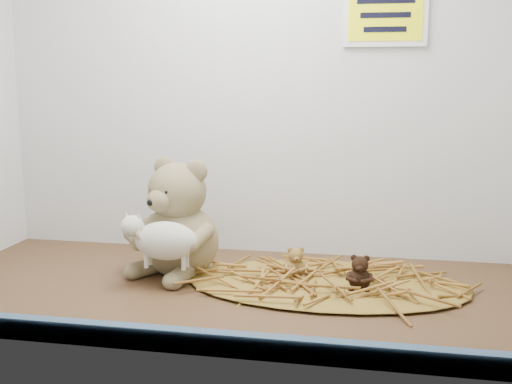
% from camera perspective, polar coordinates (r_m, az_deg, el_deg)
% --- Properties ---
extents(alcove_shell, '(1.20, 0.60, 0.90)m').
position_cam_1_polar(alcove_shell, '(1.31, -2.24, 11.61)').
color(alcove_shell, '#402A16').
rests_on(alcove_shell, ground).
extents(front_rail, '(1.19, 0.02, 0.04)m').
position_cam_1_polar(front_rail, '(1.02, -7.01, -12.90)').
color(front_rail, '#3C5873').
rests_on(front_rail, shelf_floor).
extents(straw_bed, '(0.57, 0.33, 0.01)m').
position_cam_1_polar(straw_bed, '(1.32, 6.29, -8.09)').
color(straw_bed, brown).
rests_on(straw_bed, shelf_floor).
extents(main_teddy, '(0.27, 0.28, 0.25)m').
position_cam_1_polar(main_teddy, '(1.37, -6.82, -2.18)').
color(main_teddy, '#887754').
rests_on(main_teddy, shelf_floor).
extents(toy_lamb, '(0.17, 0.10, 0.11)m').
position_cam_1_polar(toy_lamb, '(1.30, -8.00, -4.32)').
color(toy_lamb, silver).
rests_on(toy_lamb, main_teddy).
extents(mini_teddy_tan, '(0.06, 0.06, 0.06)m').
position_cam_1_polar(mini_teddy_tan, '(1.34, 3.56, -6.12)').
color(mini_teddy_tan, olive).
rests_on(mini_teddy_tan, straw_bed).
extents(mini_teddy_brown, '(0.05, 0.06, 0.07)m').
position_cam_1_polar(mini_teddy_brown, '(1.28, 9.22, -6.90)').
color(mini_teddy_brown, black).
rests_on(mini_teddy_brown, straw_bed).
extents(wall_sign, '(0.16, 0.01, 0.11)m').
position_cam_1_polar(wall_sign, '(1.48, 11.43, 15.14)').
color(wall_sign, '#EFEE0C').
rests_on(wall_sign, back_wall).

